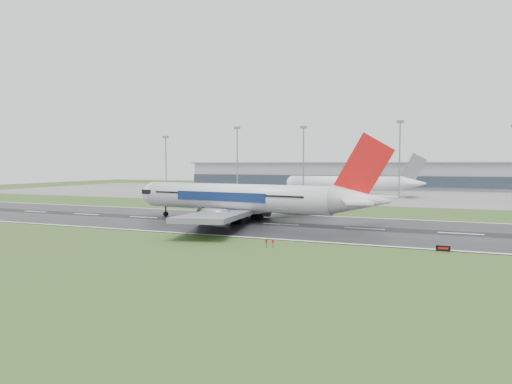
% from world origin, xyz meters
% --- Properties ---
extents(ground, '(520.00, 520.00, 0.00)m').
position_xyz_m(ground, '(0.00, 0.00, 0.00)').
color(ground, '#2D4B1B').
rests_on(ground, ground).
extents(runway, '(400.00, 45.00, 0.10)m').
position_xyz_m(runway, '(0.00, 0.00, 0.05)').
color(runway, black).
rests_on(runway, ground).
extents(apron, '(400.00, 130.00, 0.08)m').
position_xyz_m(apron, '(0.00, 125.00, 0.04)').
color(apron, slate).
rests_on(apron, ground).
extents(terminal, '(240.00, 36.00, 15.00)m').
position_xyz_m(terminal, '(0.00, 185.00, 7.50)').
color(terminal, gray).
rests_on(terminal, ground).
extents(main_airliner, '(77.05, 74.17, 20.53)m').
position_xyz_m(main_airliner, '(-8.59, 1.48, 10.36)').
color(main_airliner, white).
rests_on(main_airliner, runway).
extents(parked_airliner, '(67.07, 62.96, 18.65)m').
position_xyz_m(parked_airliner, '(-4.47, 107.78, 9.40)').
color(parked_airliner, white).
rests_on(parked_airliner, apron).
extents(runway_sign, '(2.31, 0.64, 1.04)m').
position_xyz_m(runway_sign, '(36.93, -23.10, 0.52)').
color(runway_sign, black).
rests_on(runway_sign, ground).
extents(floodmast_0, '(0.64, 0.64, 27.94)m').
position_xyz_m(floodmast_0, '(-98.28, 100.00, 13.97)').
color(floodmast_0, gray).
rests_on(floodmast_0, ground).
extents(floodmast_1, '(0.64, 0.64, 31.47)m').
position_xyz_m(floodmast_1, '(-57.81, 100.00, 15.74)').
color(floodmast_1, gray).
rests_on(floodmast_1, ground).
extents(floodmast_2, '(0.64, 0.64, 30.76)m').
position_xyz_m(floodmast_2, '(-24.63, 100.00, 15.38)').
color(floodmast_2, gray).
rests_on(floodmast_2, ground).
extents(floodmast_3, '(0.64, 0.64, 31.84)m').
position_xyz_m(floodmast_3, '(17.50, 100.00, 15.92)').
color(floodmast_3, gray).
rests_on(floodmast_3, ground).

